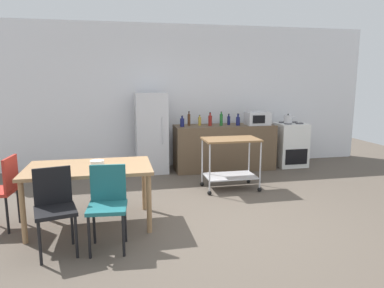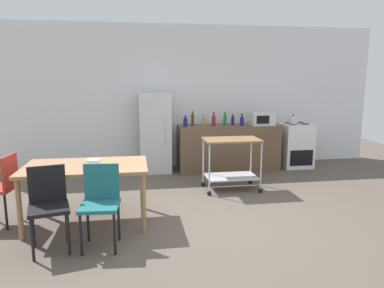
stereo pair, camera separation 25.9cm
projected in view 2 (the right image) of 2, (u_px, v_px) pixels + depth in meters
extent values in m
plane|color=brown|center=(211.00, 222.00, 4.54)|extent=(12.00, 12.00, 0.00)
cube|color=white|center=(179.00, 96.00, 7.39)|extent=(8.40, 0.12, 2.90)
cube|color=brown|center=(228.00, 148.00, 7.13)|extent=(2.00, 0.64, 0.90)
cube|color=#A37A51|center=(86.00, 167.00, 4.40)|extent=(1.50, 0.90, 0.04)
cylinder|color=#A37A51|center=(19.00, 210.00, 3.98)|extent=(0.06, 0.06, 0.71)
cylinder|color=#A37A51|center=(143.00, 203.00, 4.19)|extent=(0.06, 0.06, 0.71)
cylinder|color=#A37A51|center=(38.00, 189.00, 4.73)|extent=(0.06, 0.06, 0.71)
cylinder|color=#A37A51|center=(142.00, 184.00, 4.95)|extent=(0.06, 0.06, 0.71)
cube|color=#B72D23|center=(10.00, 171.00, 4.34)|extent=(0.07, 0.38, 0.40)
cylinder|color=black|center=(18.00, 203.00, 4.59)|extent=(0.03, 0.03, 0.45)
cylinder|color=black|center=(6.00, 212.00, 4.25)|extent=(0.03, 0.03, 0.45)
cube|color=black|center=(49.00, 209.00, 3.69)|extent=(0.48, 0.48, 0.04)
cube|color=black|center=(47.00, 184.00, 3.81)|extent=(0.38, 0.12, 0.40)
cylinder|color=black|center=(32.00, 240.00, 3.51)|extent=(0.03, 0.03, 0.45)
cylinder|color=black|center=(69.00, 235.00, 3.64)|extent=(0.03, 0.03, 0.45)
cylinder|color=black|center=(33.00, 227.00, 3.82)|extent=(0.03, 0.03, 0.45)
cylinder|color=black|center=(66.00, 223.00, 3.95)|extent=(0.03, 0.03, 0.45)
cube|color=#1E666B|center=(100.00, 206.00, 3.76)|extent=(0.43, 0.43, 0.04)
cube|color=#1E666B|center=(102.00, 181.00, 3.90)|extent=(0.38, 0.06, 0.40)
cylinder|color=black|center=(81.00, 235.00, 3.63)|extent=(0.03, 0.03, 0.45)
cylinder|color=black|center=(115.00, 234.00, 3.65)|extent=(0.03, 0.03, 0.45)
cylinder|color=black|center=(88.00, 222.00, 3.96)|extent=(0.03, 0.03, 0.45)
cylinder|color=black|center=(119.00, 221.00, 3.99)|extent=(0.03, 0.03, 0.45)
cube|color=white|center=(295.00, 145.00, 7.38)|extent=(0.60, 0.60, 0.90)
cube|color=black|center=(301.00, 158.00, 7.12)|extent=(0.48, 0.01, 0.32)
cylinder|color=#47474C|center=(293.00, 124.00, 7.16)|extent=(0.16, 0.16, 0.02)
cylinder|color=#47474C|center=(305.00, 124.00, 7.20)|extent=(0.16, 0.16, 0.02)
cylinder|color=#47474C|center=(288.00, 123.00, 7.39)|extent=(0.16, 0.16, 0.02)
cylinder|color=#47474C|center=(300.00, 123.00, 7.43)|extent=(0.16, 0.16, 0.02)
cube|color=silver|center=(155.00, 133.00, 6.94)|extent=(0.60, 0.60, 1.55)
cylinder|color=silver|center=(166.00, 131.00, 6.65)|extent=(0.02, 0.02, 0.50)
cube|color=brown|center=(232.00, 140.00, 5.74)|extent=(0.90, 0.56, 0.03)
cube|color=silver|center=(231.00, 176.00, 5.85)|extent=(0.83, 0.52, 0.02)
cylinder|color=silver|center=(209.00, 168.00, 5.50)|extent=(0.02, 0.02, 0.76)
sphere|color=black|center=(209.00, 193.00, 5.58)|extent=(0.07, 0.07, 0.07)
cylinder|color=silver|center=(261.00, 165.00, 5.64)|extent=(0.02, 0.02, 0.76)
sphere|color=black|center=(260.00, 191.00, 5.71)|extent=(0.07, 0.07, 0.07)
cylinder|color=silver|center=(203.00, 160.00, 5.99)|extent=(0.02, 0.02, 0.76)
sphere|color=black|center=(203.00, 184.00, 6.06)|extent=(0.07, 0.07, 0.07)
cylinder|color=silver|center=(251.00, 159.00, 6.12)|extent=(0.02, 0.02, 0.76)
sphere|color=black|center=(250.00, 182.00, 6.20)|extent=(0.07, 0.07, 0.07)
cylinder|color=navy|center=(185.00, 123.00, 6.84)|extent=(0.08, 0.08, 0.16)
cylinder|color=navy|center=(185.00, 117.00, 6.83)|extent=(0.04, 0.04, 0.04)
cylinder|color=black|center=(185.00, 116.00, 6.82)|extent=(0.04, 0.04, 0.01)
cylinder|color=#4C2D19|center=(193.00, 120.00, 6.98)|extent=(0.06, 0.06, 0.23)
cylinder|color=#4C2D19|center=(193.00, 113.00, 6.96)|extent=(0.03, 0.03, 0.05)
cylinder|color=black|center=(193.00, 111.00, 6.95)|extent=(0.03, 0.03, 0.01)
cylinder|color=gold|center=(203.00, 121.00, 7.02)|extent=(0.06, 0.06, 0.16)
cylinder|color=gold|center=(203.00, 117.00, 7.01)|extent=(0.03, 0.03, 0.04)
cylinder|color=black|center=(203.00, 115.00, 7.00)|extent=(0.03, 0.03, 0.01)
cylinder|color=maroon|center=(214.00, 121.00, 6.97)|extent=(0.07, 0.07, 0.20)
cylinder|color=maroon|center=(214.00, 114.00, 6.95)|extent=(0.03, 0.03, 0.05)
cylinder|color=black|center=(214.00, 113.00, 6.94)|extent=(0.04, 0.04, 0.01)
cylinder|color=#1E6628|center=(225.00, 120.00, 6.97)|extent=(0.06, 0.06, 0.23)
cylinder|color=#1E6628|center=(225.00, 113.00, 6.94)|extent=(0.03, 0.03, 0.04)
cylinder|color=black|center=(225.00, 112.00, 6.94)|extent=(0.03, 0.03, 0.01)
cylinder|color=navy|center=(233.00, 121.00, 7.09)|extent=(0.06, 0.06, 0.17)
cylinder|color=navy|center=(233.00, 116.00, 7.08)|extent=(0.03, 0.03, 0.04)
cylinder|color=black|center=(233.00, 114.00, 7.07)|extent=(0.03, 0.03, 0.01)
cylinder|color=navy|center=(242.00, 122.00, 6.99)|extent=(0.08, 0.08, 0.16)
cylinder|color=navy|center=(242.00, 116.00, 6.97)|extent=(0.04, 0.04, 0.06)
cylinder|color=black|center=(242.00, 114.00, 6.97)|extent=(0.04, 0.04, 0.01)
cube|color=silver|center=(262.00, 119.00, 7.05)|extent=(0.46, 0.34, 0.26)
cube|color=black|center=(263.00, 120.00, 6.87)|extent=(0.25, 0.01, 0.16)
cylinder|color=white|center=(94.00, 163.00, 4.36)|extent=(0.17, 0.17, 0.08)
cylinder|color=silver|center=(293.00, 120.00, 7.16)|extent=(0.17, 0.17, 0.16)
sphere|color=black|center=(294.00, 115.00, 7.15)|extent=(0.03, 0.03, 0.03)
cylinder|color=silver|center=(299.00, 118.00, 7.18)|extent=(0.08, 0.02, 0.07)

